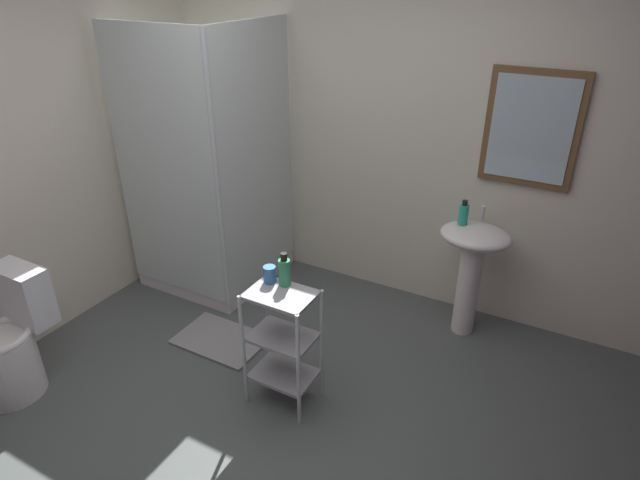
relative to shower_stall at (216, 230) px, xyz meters
The scene contains 11 objects.
ground_plane 1.77m from the shower_stall, 46.12° to the right, with size 4.20×4.20×0.02m, color #4E5553.
wall_back 1.56m from the shower_stall, 27.61° to the left, with size 4.20×0.14×2.50m.
shower_stall is the anchor object (origin of this frame).
pedestal_sink 1.94m from the shower_stall, ahead, with size 0.46×0.37×0.81m.
sink_faucet 2.00m from the shower_stall, 12.23° to the left, with size 0.03×0.03×0.10m, color silver.
toilet 1.60m from the shower_stall, 100.88° to the right, with size 0.37×0.49×0.76m.
storage_cart 1.46m from the shower_stall, 37.02° to the right, with size 0.38×0.28×0.74m.
hand_soap_bottle 1.89m from the shower_stall, ahead, with size 0.06×0.06×0.16m.
body_wash_bottle_green 1.43m from the shower_stall, 34.88° to the right, with size 0.07×0.07×0.20m.
rinse_cup 1.36m from the shower_stall, 37.56° to the right, with size 0.07×0.07×0.10m, color #3870B2.
bath_mat 0.92m from the shower_stall, 52.18° to the right, with size 0.60×0.40×0.02m, color gray.
Camera 1 is at (1.32, -1.65, 2.30)m, focal length 29.82 mm.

